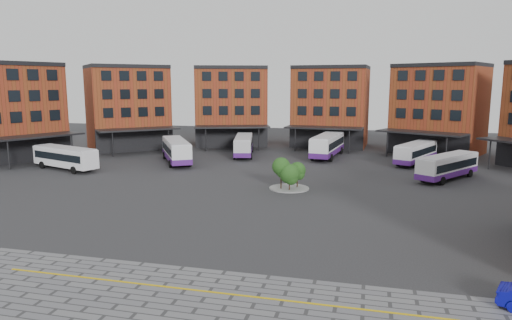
% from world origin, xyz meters
% --- Properties ---
extents(ground, '(160.00, 160.00, 0.00)m').
position_xyz_m(ground, '(0.00, 0.00, 0.00)').
color(ground, '#28282B').
rests_on(ground, ground).
extents(yellow_line, '(26.00, 0.15, 0.02)m').
position_xyz_m(yellow_line, '(2.00, -14.00, 0.03)').
color(yellow_line, gold).
rests_on(yellow_line, paving_zone).
extents(main_building, '(94.14, 42.48, 14.60)m').
position_xyz_m(main_building, '(-4.77, 38.25, 7.23)').
color(main_building, brown).
rests_on(main_building, ground).
extents(tree_island, '(4.40, 4.40, 3.55)m').
position_xyz_m(tree_island, '(2.07, 11.53, 1.88)').
color(tree_island, gray).
rests_on(tree_island, ground).
extents(bus_a, '(11.09, 5.96, 3.08)m').
position_xyz_m(bus_a, '(-29.11, 15.87, 1.83)').
color(bus_a, white).
rests_on(bus_a, ground).
extents(bus_b, '(8.59, 11.69, 3.38)m').
position_xyz_m(bus_b, '(-16.89, 24.57, 1.83)').
color(bus_b, white).
rests_on(bus_b, ground).
extents(bus_c, '(5.09, 11.59, 3.18)m').
position_xyz_m(bus_c, '(-9.07, 33.19, 1.72)').
color(bus_c, silver).
rests_on(bus_c, ground).
extents(bus_d, '(4.43, 12.84, 3.54)m').
position_xyz_m(bus_d, '(4.07, 35.16, 1.92)').
color(bus_d, white).
rests_on(bus_d, ground).
extents(bus_e, '(6.81, 10.85, 3.05)m').
position_xyz_m(bus_e, '(17.01, 32.12, 1.65)').
color(bus_e, white).
rests_on(bus_e, ground).
extents(bus_f, '(8.24, 10.14, 3.02)m').
position_xyz_m(bus_f, '(19.67, 21.53, 1.63)').
color(bus_f, white).
rests_on(bus_f, ground).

